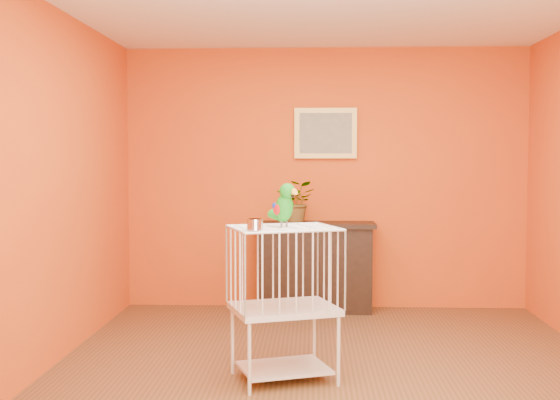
{
  "coord_description": "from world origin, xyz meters",
  "views": [
    {
      "loc": [
        -0.13,
        -4.79,
        1.49
      ],
      "look_at": [
        -0.34,
        -0.17,
        1.22
      ],
      "focal_mm": 45.0,
      "sensor_mm": 36.0,
      "label": 1
    }
  ],
  "objects": [
    {
      "name": "ground",
      "position": [
        0.0,
        0.0,
        0.0
      ],
      "size": [
        4.5,
        4.5,
        0.0
      ],
      "primitive_type": "plane",
      "color": "brown",
      "rests_on": "ground"
    },
    {
      "name": "potted_plant",
      "position": [
        -0.28,
        2.05,
        1.03
      ],
      "size": [
        0.42,
        0.46,
        0.32
      ],
      "primitive_type": "imported",
      "rotation": [
        0.0,
        0.0,
        -0.14
      ],
      "color": "#26722D",
      "rests_on": "console_cabinet"
    },
    {
      "name": "feed_cup",
      "position": [
        -0.49,
        -0.39,
        1.08
      ],
      "size": [
        0.1,
        0.1,
        0.07
      ],
      "primitive_type": "cylinder",
      "color": "silver",
      "rests_on": "birdcage"
    },
    {
      "name": "parrot",
      "position": [
        -0.32,
        -0.13,
        1.19
      ],
      "size": [
        0.22,
        0.23,
        0.3
      ],
      "rotation": [
        0.0,
        0.0,
        0.76
      ],
      "color": "#59544C",
      "rests_on": "birdcage"
    },
    {
      "name": "birdcage",
      "position": [
        -0.32,
        -0.13,
        0.54
      ],
      "size": [
        0.81,
        0.71,
        1.04
      ],
      "rotation": [
        0.0,
        0.0,
        0.35
      ],
      "color": "silver",
      "rests_on": "ground"
    },
    {
      "name": "console_cabinet",
      "position": [
        -0.11,
        2.04,
        0.44
      ],
      "size": [
        1.18,
        0.42,
        0.87
      ],
      "color": "black",
      "rests_on": "ground"
    },
    {
      "name": "room_shell",
      "position": [
        0.0,
        0.0,
        1.58
      ],
      "size": [
        4.5,
        4.5,
        4.5
      ],
      "color": "#D25113",
      "rests_on": "ground"
    },
    {
      "name": "framed_picture",
      "position": [
        0.0,
        2.22,
        1.75
      ],
      "size": [
        0.62,
        0.04,
        0.5
      ],
      "color": "#BB9042",
      "rests_on": "room_shell"
    }
  ]
}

